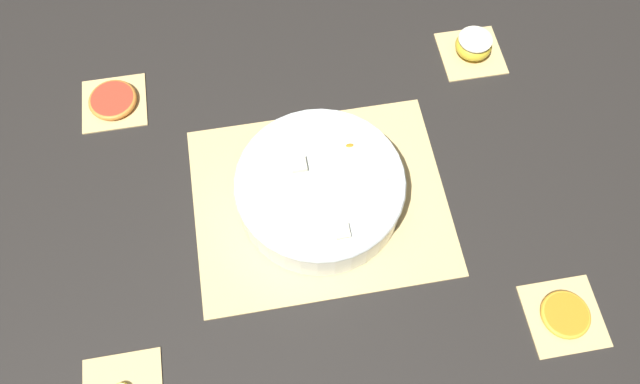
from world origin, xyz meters
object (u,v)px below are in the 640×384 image
object	(u,v)px
apple_half	(474,45)
orange_slice_whole	(566,315)
grapefruit_slice	(113,100)
fruit_salad_bowl	(320,189)

from	to	relation	value
apple_half	orange_slice_whole	distance (m)	0.55
orange_slice_whole	grapefruit_slice	size ratio (longest dim) A/B	0.88
fruit_salad_bowl	orange_slice_whole	distance (m)	0.45
fruit_salad_bowl	grapefruit_slice	xyz separation A→B (m)	(-0.36, 0.27, -0.04)
fruit_salad_bowl	apple_half	world-z (taller)	fruit_salad_bowl
orange_slice_whole	fruit_salad_bowl	bearing A→B (deg)	142.46
fruit_salad_bowl	grapefruit_slice	world-z (taller)	fruit_salad_bowl
fruit_salad_bowl	apple_half	size ratio (longest dim) A/B	4.03
fruit_salad_bowl	apple_half	xyz separation A→B (m)	(0.36, 0.27, -0.02)
orange_slice_whole	apple_half	bearing A→B (deg)	90.00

